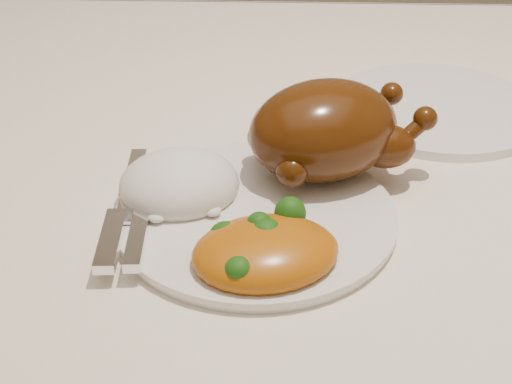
{
  "coord_description": "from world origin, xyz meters",
  "views": [
    {
      "loc": [
        -0.04,
        -0.64,
        1.14
      ],
      "look_at": [
        -0.06,
        -0.12,
        0.8
      ],
      "focal_mm": 50.0,
      "sensor_mm": 36.0,
      "label": 1
    }
  ],
  "objects_px": {
    "dinner_plate": "(256,216)",
    "roast_chicken": "(328,129)",
    "dining_table": "(310,237)",
    "side_plate": "(438,107)"
  },
  "relations": [
    {
      "from": "dinner_plate",
      "to": "roast_chicken",
      "type": "height_order",
      "value": "roast_chicken"
    },
    {
      "from": "dining_table",
      "to": "dinner_plate",
      "type": "bearing_deg",
      "value": -115.11
    },
    {
      "from": "dining_table",
      "to": "side_plate",
      "type": "xyz_separation_m",
      "value": [
        0.15,
        0.11,
        0.11
      ]
    },
    {
      "from": "dining_table",
      "to": "roast_chicken",
      "type": "xyz_separation_m",
      "value": [
        0.01,
        -0.04,
        0.16
      ]
    },
    {
      "from": "roast_chicken",
      "to": "dinner_plate",
      "type": "bearing_deg",
      "value": -156.17
    },
    {
      "from": "dining_table",
      "to": "side_plate",
      "type": "distance_m",
      "value": 0.21
    },
    {
      "from": "dinner_plate",
      "to": "roast_chicken",
      "type": "xyz_separation_m",
      "value": [
        0.06,
        0.07,
        0.05
      ]
    },
    {
      "from": "dining_table",
      "to": "side_plate",
      "type": "relative_size",
      "value": 6.7
    },
    {
      "from": "side_plate",
      "to": "roast_chicken",
      "type": "relative_size",
      "value": 1.21
    },
    {
      "from": "side_plate",
      "to": "roast_chicken",
      "type": "height_order",
      "value": "roast_chicken"
    }
  ]
}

